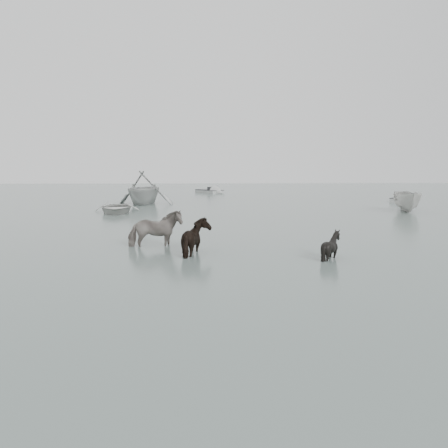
{
  "coord_description": "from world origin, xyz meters",
  "views": [
    {
      "loc": [
        -1.05,
        -14.88,
        2.92
      ],
      "look_at": [
        -0.41,
        0.08,
        1.0
      ],
      "focal_mm": 35.0,
      "sensor_mm": 36.0,
      "label": 1
    }
  ],
  "objects_px": {
    "pony_pinto": "(155,224)",
    "rowboat_lead": "(116,206)",
    "pony_dark": "(198,231)",
    "pony_black": "(331,240)"
  },
  "relations": [
    {
      "from": "pony_pinto",
      "to": "pony_dark",
      "type": "bearing_deg",
      "value": -143.33
    },
    {
      "from": "pony_pinto",
      "to": "rowboat_lead",
      "type": "height_order",
      "value": "pony_pinto"
    },
    {
      "from": "pony_dark",
      "to": "pony_black",
      "type": "xyz_separation_m",
      "value": [
        4.35,
        -0.99,
        -0.18
      ]
    },
    {
      "from": "pony_dark",
      "to": "pony_black",
      "type": "distance_m",
      "value": 4.46
    },
    {
      "from": "pony_dark",
      "to": "pony_black",
      "type": "bearing_deg",
      "value": -116.82
    },
    {
      "from": "pony_dark",
      "to": "pony_black",
      "type": "relative_size",
      "value": 1.3
    },
    {
      "from": "pony_dark",
      "to": "rowboat_lead",
      "type": "distance_m",
      "value": 15.16
    },
    {
      "from": "pony_pinto",
      "to": "rowboat_lead",
      "type": "bearing_deg",
      "value": 5.71
    },
    {
      "from": "pony_pinto",
      "to": "pony_black",
      "type": "xyz_separation_m",
      "value": [
        5.97,
        -2.42,
        -0.23
      ]
    },
    {
      "from": "pony_black",
      "to": "rowboat_lead",
      "type": "xyz_separation_m",
      "value": [
        -9.98,
        15.06,
        -0.18
      ]
    }
  ]
}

